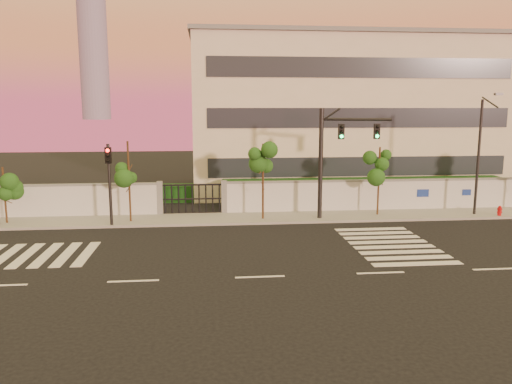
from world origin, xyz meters
TOP-DOWN VIEW (x-y plane):
  - ground at (0.00, 0.00)m, footprint 120.00×120.00m
  - sidewalk at (0.00, 10.50)m, footprint 60.00×3.00m
  - perimeter_wall at (0.10, 12.00)m, footprint 60.00×0.36m
  - hedge_row at (1.17, 14.74)m, footprint 41.00×4.25m
  - institutional_building at (9.00, 21.99)m, footprint 24.40×12.40m
  - distant_skyscraper at (-65.00, 280.00)m, footprint 16.00×16.00m
  - road_markings at (-1.58, 3.76)m, footprint 57.00×7.62m
  - street_tree_b at (-13.61, 10.36)m, footprint 1.35×1.08m
  - street_tree_c at (-6.53, 10.11)m, footprint 1.40×1.11m
  - street_tree_d at (1.27, 10.03)m, footprint 1.55×1.23m
  - street_tree_e at (8.50, 10.45)m, footprint 1.38×1.10m
  - traffic_signal_main at (5.52, 9.83)m, footprint 4.13×1.55m
  - traffic_signal_secondary at (-7.49, 9.20)m, footprint 0.37×0.35m
  - streetlight_east at (14.58, 9.83)m, footprint 0.45×1.82m
  - fire_hydrant at (15.86, 9.36)m, footprint 0.29×0.29m

SIDE VIEW (x-z plane):
  - ground at x=0.00m, z-range 0.00..0.00m
  - road_markings at x=-1.58m, z-range 0.00..0.02m
  - sidewalk at x=0.00m, z-range 0.00..0.15m
  - fire_hydrant at x=15.86m, z-range 0.00..0.77m
  - hedge_row at x=1.17m, z-range -0.08..1.72m
  - perimeter_wall at x=0.10m, z-range -0.03..2.17m
  - street_tree_b at x=-13.61m, z-range 0.80..4.19m
  - traffic_signal_secondary at x=-7.49m, z-range 0.64..5.38m
  - street_tree_e at x=8.50m, z-range 1.03..5.38m
  - street_tree_d at x=1.27m, z-range 1.10..5.73m
  - street_tree_c at x=-6.53m, z-range 1.14..5.97m
  - streetlight_east at x=14.58m, z-range 0.30..7.85m
  - traffic_signal_main at x=5.52m, z-range 0.88..7.56m
  - institutional_building at x=9.00m, z-range 0.03..12.28m
  - distant_skyscraper at x=-65.00m, z-range 2.98..120.98m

